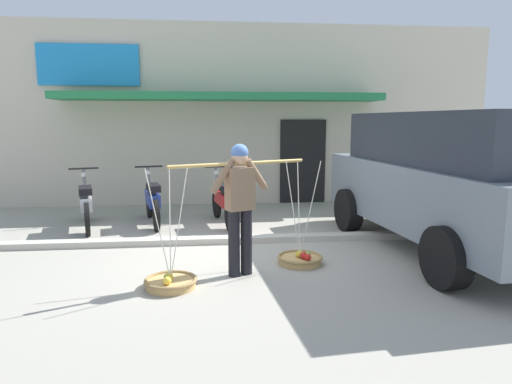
# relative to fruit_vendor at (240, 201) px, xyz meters

# --- Properties ---
(ground_plane) EXTENTS (90.00, 90.00, 0.00)m
(ground_plane) POSITION_rel_fruit_vendor_xyz_m (-0.08, 0.87, -0.98)
(ground_plane) COLOR #9E998C
(sidewalk_curb) EXTENTS (20.00, 0.24, 0.10)m
(sidewalk_curb) POSITION_rel_fruit_vendor_xyz_m (-0.08, 1.57, -0.93)
(sidewalk_curb) COLOR #BAB4A5
(sidewalk_curb) RESTS_ON ground
(fruit_vendor) EXTENTS (1.74, 0.78, 1.70)m
(fruit_vendor) POSITION_rel_fruit_vendor_xyz_m (0.00, 0.00, 0.00)
(fruit_vendor) COLOR black
(fruit_vendor) RESTS_ON ground
(fruit_basket_left_side) EXTENTS (0.63, 0.63, 1.45)m
(fruit_basket_left_side) POSITION_rel_fruit_vendor_xyz_m (-0.86, -0.37, -0.90)
(fruit_basket_left_side) COLOR tan
(fruit_basket_left_side) RESTS_ON ground
(fruit_basket_right_side) EXTENTS (0.63, 0.63, 1.45)m
(fruit_basket_right_side) POSITION_rel_fruit_vendor_xyz_m (0.86, 0.36, -0.90)
(fruit_basket_right_side) COLOR tan
(fruit_basket_right_side) RESTS_ON ground
(motorcycle_nearest_shop) EXTENTS (0.67, 1.77, 1.09)m
(motorcycle_nearest_shop) POSITION_rel_fruit_vendor_xyz_m (-2.65, 2.84, -0.53)
(motorcycle_nearest_shop) COLOR black
(motorcycle_nearest_shop) RESTS_ON ground
(motorcycle_second_in_row) EXTENTS (0.61, 1.79, 1.09)m
(motorcycle_second_in_row) POSITION_rel_fruit_vendor_xyz_m (-1.47, 3.06, -0.53)
(motorcycle_second_in_row) COLOR black
(motorcycle_second_in_row) RESTS_ON ground
(motorcycle_third_in_row) EXTENTS (0.55, 1.81, 1.09)m
(motorcycle_third_in_row) POSITION_rel_fruit_vendor_xyz_m (-0.12, 2.92, -0.53)
(motorcycle_third_in_row) COLOR black
(motorcycle_third_in_row) RESTS_ON ground
(parked_truck) EXTENTS (2.49, 4.95, 2.10)m
(parked_truck) POSITION_rel_fruit_vendor_xyz_m (3.20, 0.77, 0.15)
(parked_truck) COLOR slate
(parked_truck) RESTS_ON ground
(storefront_building) EXTENTS (13.00, 6.00, 4.20)m
(storefront_building) POSITION_rel_fruit_vendor_xyz_m (-0.08, 7.57, 1.12)
(storefront_building) COLOR beige
(storefront_building) RESTS_ON ground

